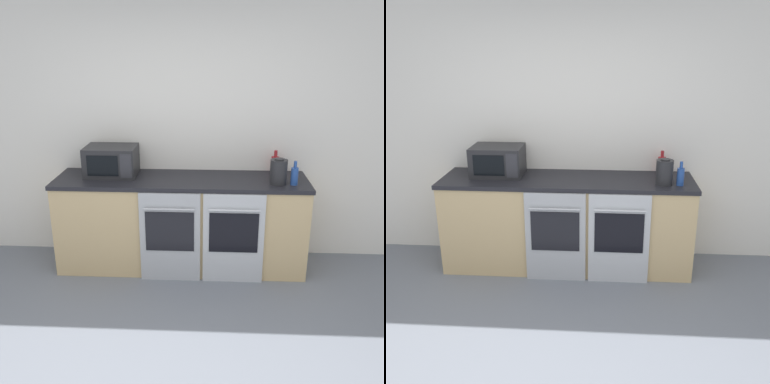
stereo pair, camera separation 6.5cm
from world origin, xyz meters
TOP-DOWN VIEW (x-y plane):
  - wall_back at (0.00, 2.14)m, footprint 10.00×0.06m
  - counter_back at (0.00, 1.80)m, footprint 2.45×0.64m
  - oven_left at (-0.08, 1.47)m, footprint 0.57×0.06m
  - oven_right at (0.51, 1.47)m, footprint 0.57×0.06m
  - microwave at (-0.69, 1.87)m, footprint 0.50×0.38m
  - bottle_blue at (1.06, 1.66)m, footprint 0.07×0.07m
  - bottle_red at (0.93, 2.03)m, footprint 0.08×0.08m
  - kettle at (0.91, 1.67)m, footprint 0.16×0.16m

SIDE VIEW (x-z plane):
  - oven_left at x=-0.08m, z-range 0.01..0.90m
  - oven_right at x=0.51m, z-range 0.01..0.90m
  - counter_back at x=0.00m, z-range 0.00..0.93m
  - bottle_blue at x=1.06m, z-range 0.91..1.13m
  - bottle_red at x=0.93m, z-range 0.90..1.14m
  - kettle at x=0.91m, z-range 0.93..1.17m
  - microwave at x=-0.69m, z-range 0.93..1.22m
  - wall_back at x=0.00m, z-range 0.00..2.60m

